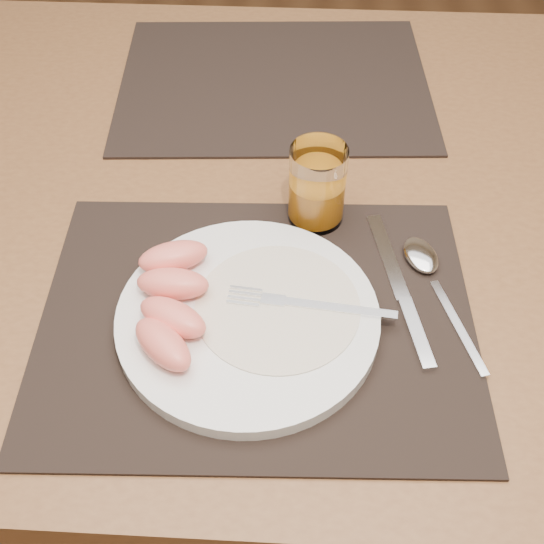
{
  "coord_description": "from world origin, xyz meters",
  "views": [
    {
      "loc": [
        0.02,
        -0.65,
        1.32
      ],
      "look_at": [
        -0.0,
        -0.17,
        0.77
      ],
      "focal_mm": 45.0,
      "sensor_mm": 36.0,
      "label": 1
    }
  ],
  "objects_px": {
    "spoon": "(426,265)",
    "juice_glass": "(317,189)",
    "knife": "(404,299)",
    "fork": "(296,303)",
    "table": "(282,229)",
    "placemat_far": "(274,82)",
    "placemat_near": "(257,318)",
    "plate": "(248,318)"
  },
  "relations": [
    {
      "from": "placemat_near",
      "to": "plate",
      "type": "height_order",
      "value": "plate"
    },
    {
      "from": "fork",
      "to": "juice_glass",
      "type": "bearing_deg",
      "value": 82.87
    },
    {
      "from": "juice_glass",
      "to": "knife",
      "type": "bearing_deg",
      "value": -52.6
    },
    {
      "from": "table",
      "to": "juice_glass",
      "type": "bearing_deg",
      "value": -57.5
    },
    {
      "from": "placemat_far",
      "to": "knife",
      "type": "distance_m",
      "value": 0.44
    },
    {
      "from": "spoon",
      "to": "juice_glass",
      "type": "distance_m",
      "value": 0.15
    },
    {
      "from": "placemat_near",
      "to": "juice_glass",
      "type": "height_order",
      "value": "juice_glass"
    },
    {
      "from": "placemat_far",
      "to": "table",
      "type": "bearing_deg",
      "value": -84.35
    },
    {
      "from": "fork",
      "to": "spoon",
      "type": "bearing_deg",
      "value": 26.87
    },
    {
      "from": "placemat_near",
      "to": "spoon",
      "type": "relative_size",
      "value": 2.38
    },
    {
      "from": "placemat_near",
      "to": "table",
      "type": "bearing_deg",
      "value": 85.4
    },
    {
      "from": "table",
      "to": "plate",
      "type": "height_order",
      "value": "plate"
    },
    {
      "from": "placemat_far",
      "to": "spoon",
      "type": "relative_size",
      "value": 2.38
    },
    {
      "from": "placemat_near",
      "to": "knife",
      "type": "height_order",
      "value": "knife"
    },
    {
      "from": "table",
      "to": "juice_glass",
      "type": "distance_m",
      "value": 0.15
    },
    {
      "from": "placemat_far",
      "to": "fork",
      "type": "xyz_separation_m",
      "value": [
        0.04,
        -0.43,
        0.02
      ]
    },
    {
      "from": "spoon",
      "to": "placemat_near",
      "type": "bearing_deg",
      "value": -156.75
    },
    {
      "from": "table",
      "to": "spoon",
      "type": "height_order",
      "value": "spoon"
    },
    {
      "from": "fork",
      "to": "spoon",
      "type": "height_order",
      "value": "fork"
    },
    {
      "from": "knife",
      "to": "juice_glass",
      "type": "bearing_deg",
      "value": 127.4
    },
    {
      "from": "table",
      "to": "fork",
      "type": "xyz_separation_m",
      "value": [
        0.02,
        -0.21,
        0.11
      ]
    },
    {
      "from": "table",
      "to": "fork",
      "type": "height_order",
      "value": "fork"
    },
    {
      "from": "plate",
      "to": "spoon",
      "type": "bearing_deg",
      "value": 24.15
    },
    {
      "from": "table",
      "to": "fork",
      "type": "relative_size",
      "value": 7.99
    },
    {
      "from": "table",
      "to": "placemat_near",
      "type": "distance_m",
      "value": 0.24
    },
    {
      "from": "spoon",
      "to": "table",
      "type": "bearing_deg",
      "value": 139.18
    },
    {
      "from": "knife",
      "to": "plate",
      "type": "bearing_deg",
      "value": -166.93
    },
    {
      "from": "juice_glass",
      "to": "fork",
      "type": "bearing_deg",
      "value": -97.13
    },
    {
      "from": "plate",
      "to": "spoon",
      "type": "height_order",
      "value": "plate"
    },
    {
      "from": "spoon",
      "to": "knife",
      "type": "bearing_deg",
      "value": -120.13
    },
    {
      "from": "placemat_near",
      "to": "knife",
      "type": "relative_size",
      "value": 2.06
    },
    {
      "from": "fork",
      "to": "plate",
      "type": "bearing_deg",
      "value": -164.31
    },
    {
      "from": "table",
      "to": "placemat_near",
      "type": "height_order",
      "value": "placemat_near"
    },
    {
      "from": "knife",
      "to": "spoon",
      "type": "distance_m",
      "value": 0.06
    },
    {
      "from": "placemat_far",
      "to": "juice_glass",
      "type": "height_order",
      "value": "juice_glass"
    },
    {
      "from": "placemat_far",
      "to": "plate",
      "type": "distance_m",
      "value": 0.45
    },
    {
      "from": "placemat_far",
      "to": "placemat_near",
      "type": "bearing_deg",
      "value": -89.47
    },
    {
      "from": "knife",
      "to": "spoon",
      "type": "relative_size",
      "value": 1.16
    },
    {
      "from": "placemat_far",
      "to": "juice_glass",
      "type": "relative_size",
      "value": 4.57
    },
    {
      "from": "spoon",
      "to": "fork",
      "type": "bearing_deg",
      "value": -153.13
    },
    {
      "from": "placemat_near",
      "to": "fork",
      "type": "relative_size",
      "value": 2.57
    },
    {
      "from": "juice_glass",
      "to": "spoon",
      "type": "bearing_deg",
      "value": -32.04
    }
  ]
}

